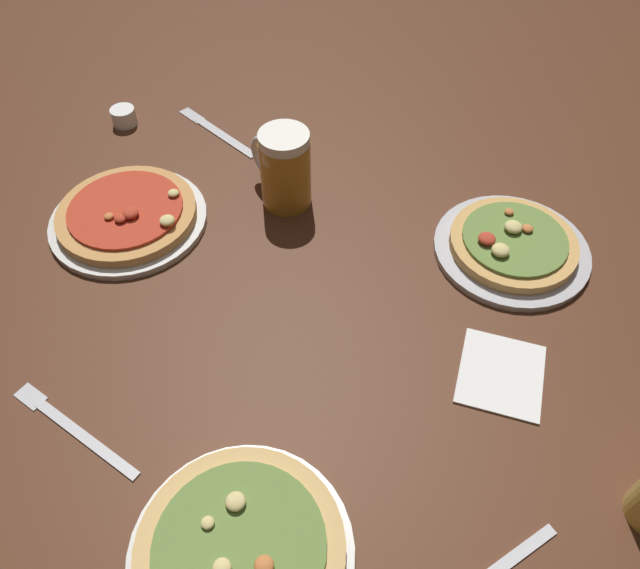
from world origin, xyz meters
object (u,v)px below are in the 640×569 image
Objects in this scene: napkin_folded at (501,373)px; fork_left at (72,428)px; pizza_plate_side at (128,216)px; ramekin_sauce at (124,116)px; knife_right at (217,131)px; beer_mug_amber at (284,168)px; pizza_plate_far at (512,246)px; pizza_plate_near at (240,551)px.

napkin_folded is 0.67× the size of fork_left.
pizza_plate_side reaches higher than ramekin_sauce.
napkin_folded is at bearing -29.91° from pizza_plate_side.
napkin_folded reaches higher than fork_left.
pizza_plate_side is 5.51× the size of ramekin_sauce.
knife_right is (0.15, 0.66, 0.00)m from fork_left.
beer_mug_amber is 0.42m from ramekin_sauce.
pizza_plate_far is at bearing -28.98° from ramekin_sauce.
beer_mug_amber is 1.11× the size of napkin_folded.
pizza_plate_near is 1.36× the size of fork_left.
pizza_plate_far is 1.78× the size of beer_mug_amber.
pizza_plate_side is 1.40× the size of fork_left.
pizza_plate_side is at bearing -169.71° from beer_mug_amber.
pizza_plate_far is at bearing 73.38° from napkin_folded.
fork_left is (0.04, -0.70, -0.01)m from ramekin_sauce.
pizza_plate_far is 0.95× the size of pizza_plate_side.
ramekin_sauce is 0.91m from napkin_folded.
ramekin_sauce reaches higher than knife_right.
pizza_plate_far is at bearing -34.43° from knife_right.
ramekin_sauce reaches higher than fork_left.
pizza_plate_near is 0.43m from napkin_folded.
ramekin_sauce is 0.25× the size of fork_left.
knife_right is at bearing 95.99° from pizza_plate_near.
knife_right is at bearing 62.40° from pizza_plate_side.
fork_left is at bearing 143.93° from pizza_plate_near.
napkin_folded is 0.60m from fork_left.
pizza_plate_far is 0.74m from fork_left.
ramekin_sauce is (-0.06, 0.30, 0.00)m from pizza_plate_side.
fork_left is at bearing -86.41° from ramekin_sauce.
pizza_plate_side is at bearing -117.60° from knife_right.
pizza_plate_side reaches higher than napkin_folded.
fork_left is (-0.67, -0.30, -0.01)m from pizza_plate_far.
pizza_plate_near is 1.48× the size of knife_right.
knife_right is at bearing 123.91° from beer_mug_amber.
ramekin_sauce is (-0.28, 0.87, 0.00)m from pizza_plate_near.
beer_mug_amber is 2.94× the size of ramekin_sauce.
ramekin_sauce reaches higher than napkin_folded.
napkin_folded is (0.36, 0.23, -0.01)m from pizza_plate_near.
beer_mug_amber is 0.54m from fork_left.
pizza_plate_far is (0.44, 0.48, -0.00)m from pizza_plate_near.
pizza_plate_side is at bearing -79.28° from ramekin_sauce.
napkin_folded is at bearing 5.90° from fork_left.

